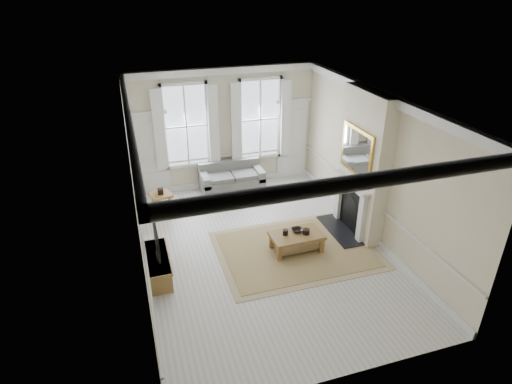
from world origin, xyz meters
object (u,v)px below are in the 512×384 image
object	(u,v)px
coffee_table	(297,237)
tv_stand	(159,266)
sofa	(231,180)
side_table	(161,198)

from	to	relation	value
coffee_table	tv_stand	xyz separation A→B (m)	(-3.03, 0.02, -0.12)
sofa	tv_stand	distance (m)	4.10
sofa	tv_stand	xyz separation A→B (m)	(-2.40, -3.32, -0.12)
sofa	tv_stand	bearing A→B (deg)	-125.87
sofa	tv_stand	world-z (taller)	sofa
coffee_table	tv_stand	bearing A→B (deg)	177.91
tv_stand	coffee_table	bearing A→B (deg)	-0.36
coffee_table	sofa	bearing A→B (deg)	98.95
side_table	tv_stand	size ratio (longest dim) A/B	0.47
side_table	coffee_table	distance (m)	3.69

